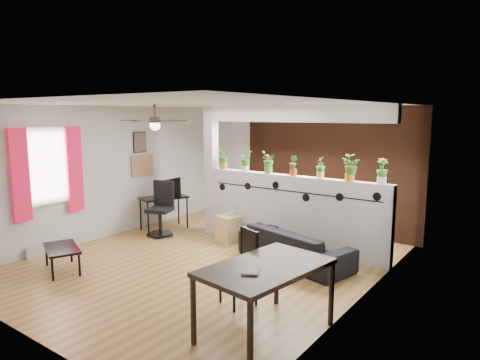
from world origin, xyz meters
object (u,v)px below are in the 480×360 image
object	(u,v)px
ceiling_fan	(155,122)
coffee_table	(62,250)
potted_plant_1	(245,160)
office_chair	(161,212)
dining_table	(266,273)
cube_shelf	(228,228)
folding_chair	(244,260)
potted_plant_5	(350,167)
potted_plant_4	(321,167)
potted_plant_2	(269,162)
potted_plant_0	(224,158)
sofa	(294,247)
cup	(230,214)
potted_plant_3	(293,165)
computer_desk	(164,200)
potted_plant_6	(382,170)

from	to	relation	value
ceiling_fan	coffee_table	distance (m)	2.49
potted_plant_1	office_chair	xyz separation A→B (m)	(-1.51, -0.80, -1.08)
dining_table	cube_shelf	bearing A→B (deg)	134.24
folding_chair	cube_shelf	bearing A→B (deg)	131.83
potted_plant_5	potted_plant_4	bearing A→B (deg)	180.00
ceiling_fan	dining_table	size ratio (longest dim) A/B	0.75
potted_plant_2	cube_shelf	xyz separation A→B (m)	(-0.69, -0.34, -1.32)
potted_plant_2	potted_plant_0	bearing A→B (deg)	-180.00
potted_plant_5	office_chair	xyz separation A→B (m)	(-3.62, -0.80, -1.10)
potted_plant_1	sofa	bearing A→B (deg)	-24.26
ceiling_fan	cup	xyz separation A→B (m)	(0.43, 1.46, -1.76)
potted_plant_1	potted_plant_2	xyz separation A→B (m)	(0.53, 0.00, 0.01)
potted_plant_0	potted_plant_1	size ratio (longest dim) A/B	1.08
potted_plant_0	sofa	xyz separation A→B (m)	(1.99, -0.66, -1.30)
potted_plant_3	computer_desk	xyz separation A→B (m)	(-2.88, -0.42, -0.92)
potted_plant_0	potted_plant_4	xyz separation A→B (m)	(2.11, 0.00, -0.03)
potted_plant_1	potted_plant_3	size ratio (longest dim) A/B	1.03
cup	potted_plant_5	bearing A→B (deg)	8.70
potted_plant_5	sofa	distance (m)	1.60
folding_chair	coffee_table	distance (m)	3.07
potted_plant_1	dining_table	world-z (taller)	potted_plant_1
cube_shelf	cup	distance (m)	0.30
potted_plant_5	cube_shelf	world-z (taller)	potted_plant_5
potted_plant_5	ceiling_fan	bearing A→B (deg)	-145.85
potted_plant_3	ceiling_fan	bearing A→B (deg)	-131.63
ceiling_fan	potted_plant_4	bearing A→B (deg)	40.24
ceiling_fan	cube_shelf	world-z (taller)	ceiling_fan
cube_shelf	potted_plant_5	bearing A→B (deg)	21.24
potted_plant_3	folding_chair	distance (m)	2.65
office_chair	dining_table	distance (m)	4.39
sofa	computer_desk	distance (m)	3.32
cube_shelf	computer_desk	xyz separation A→B (m)	(-1.67, -0.08, 0.38)
potted_plant_3	cup	world-z (taller)	potted_plant_3
potted_plant_3	office_chair	bearing A→B (deg)	-162.67
potted_plant_5	sofa	bearing A→B (deg)	-134.27
cube_shelf	dining_table	distance (m)	3.61
dining_table	ceiling_fan	bearing A→B (deg)	159.02
potted_plant_6	cube_shelf	world-z (taller)	potted_plant_6
sofa	office_chair	world-z (taller)	office_chair
potted_plant_1	potted_plant_6	size ratio (longest dim) A/B	0.95
potted_plant_1	computer_desk	distance (m)	2.10
sofa	cube_shelf	distance (m)	1.66
potted_plant_4	sofa	xyz separation A→B (m)	(-0.12, -0.66, -1.27)
cup	dining_table	world-z (taller)	dining_table
potted_plant_6	folding_chair	distance (m)	2.76
potted_plant_0	sofa	world-z (taller)	potted_plant_0
potted_plant_3	cup	bearing A→B (deg)	-163.78
potted_plant_5	folding_chair	size ratio (longest dim) A/B	0.45
sofa	cup	xyz separation A→B (m)	(-1.58, 0.32, 0.27)
potted_plant_6	potted_plant_1	bearing A→B (deg)	180.00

